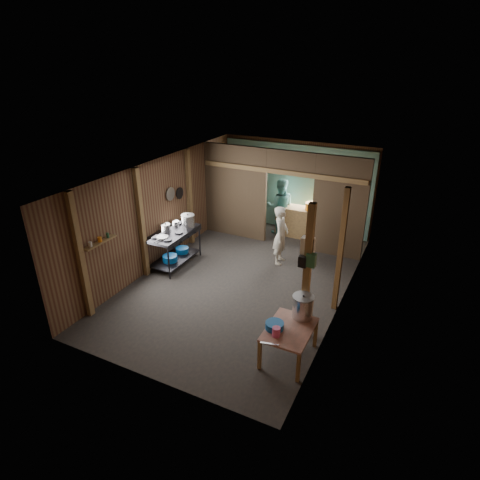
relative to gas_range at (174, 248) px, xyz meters
The scene contains 42 objects.
floor 1.93m from the gas_range, ahead, with size 4.50×7.00×0.00m, color #272626.
ceiling 2.87m from the gas_range, ahead, with size 4.50×7.00×0.00m, color #353433.
wall_back 4.12m from the gas_range, 62.15° to the left, with size 4.50×0.00×2.60m, color brown.
wall_front 4.01m from the gas_range, 61.35° to the right, with size 4.50×0.00×2.60m, color brown.
wall_left 0.94m from the gas_range, behind, with size 0.00×7.00×2.60m, color brown.
wall_right 4.22m from the gas_range, ahead, with size 0.00×7.00×2.60m, color brown.
partition_left 2.48m from the gas_range, 76.20° to the left, with size 1.85×0.10×2.60m, color brown.
partition_right 4.22m from the gas_range, 33.18° to the left, with size 1.35×0.10×2.60m, color brown.
partition_header 3.62m from the gas_range, 46.68° to the left, with size 1.30×0.10×0.60m, color brown.
turquoise_panel 4.05m from the gas_range, 61.75° to the left, with size 4.40×0.06×2.50m, color #6F9899.
back_counter 3.72m from the gas_range, 54.08° to the left, with size 1.20×0.50×0.85m, color olive.
wall_clock 4.32m from the gas_range, 58.38° to the left, with size 0.20×0.20×0.03m, color beige.
post_left_a 2.70m from the gas_range, 96.73° to the right, with size 0.10×0.12×2.60m, color olive.
post_left_b 1.18m from the gas_range, 112.04° to the right, with size 0.10×0.12×2.60m, color olive.
post_left_c 1.56m from the gas_range, 103.40° to the left, with size 0.10×0.12×2.60m, color olive.
post_right 4.15m from the gas_range, ahead, with size 0.10×0.12×2.60m, color olive.
post_free 4.02m from the gas_range, 18.40° to the right, with size 0.12×0.12×2.60m, color olive.
cross_beam 3.32m from the gas_range, 49.60° to the left, with size 4.40×0.12×0.12m, color olive.
pan_lid_big 1.34m from the gas_range, 125.72° to the left, with size 0.34×0.34×0.03m, color gray.
pan_lid_small 1.44m from the gas_range, 111.02° to the left, with size 0.30×0.30×0.03m, color black.
wall_shelf 2.27m from the gas_range, 97.54° to the right, with size 0.14×0.80×0.03m, color olive.
jar_white 2.53m from the gas_range, 96.72° to the right, with size 0.07×0.07×0.10m, color beige.
jar_yellow 2.30m from the gas_range, 97.54° to the right, with size 0.08×0.08×0.10m, color orange.
jar_green 2.11m from the gas_range, 98.43° to the right, with size 0.06×0.06×0.10m, color #245533.
bag_white 4.09m from the gas_range, 17.51° to the right, with size 0.22×0.15×0.32m, color beige.
bag_green 4.18m from the gas_range, 18.90° to the right, with size 0.16×0.12×0.24m, color #245533.
bag_black 4.05m from the gas_range, 19.85° to the right, with size 0.14×0.10×0.20m, color black.
gas_range is the anchor object (origin of this frame).
prep_table 4.21m from the gas_range, 28.06° to the right, with size 0.74×1.02×0.60m, color tan, non-canonical shape.
stove_pot_large 0.75m from the gas_range, 68.19° to the left, with size 0.34×0.34×0.34m, color silver, non-canonical shape.
stove_pot_med 0.55m from the gas_range, 164.17° to the right, with size 0.23×0.23×0.21m, color silver, non-canonical shape.
stove_saucepan 0.64m from the gas_range, 114.51° to the left, with size 0.18×0.18×0.11m, color silver.
frying_pan 0.63m from the gas_range, 90.00° to the right, with size 0.28×0.50×0.07m, color gray, non-canonical shape.
blue_tub_front 0.28m from the gas_range, 90.00° to the right, with size 0.37×0.37×0.15m, color #0C4D98.
blue_tub_back 0.38m from the gas_range, 90.00° to the left, with size 0.33×0.33×0.13m, color #0C4D98.
stock_pot 4.12m from the gas_range, 22.50° to the right, with size 0.38×0.38×0.44m, color silver, non-canonical shape.
wash_basin 4.06m from the gas_range, 30.93° to the right, with size 0.31×0.31×0.12m, color #0C4D98.
pink_bucket 4.24m from the gas_range, 32.25° to the right, with size 0.13×0.13×0.16m, color #D2467B.
knife 4.35m from the gas_range, 35.01° to the right, with size 0.30×0.04×0.01m, color silver.
yellow_tub 3.97m from the gas_range, 49.77° to the left, with size 0.36×0.36×0.20m, color orange.
cook 2.65m from the gas_range, 28.13° to the left, with size 0.54×0.36×1.49m, color beige.
worker_back 3.39m from the gas_range, 60.91° to the left, with size 0.79×0.62×1.63m, color teal.
Camera 1 is at (3.49, -7.31, 4.79)m, focal length 30.03 mm.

